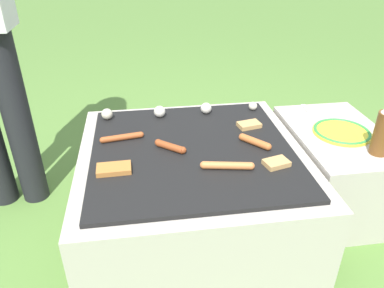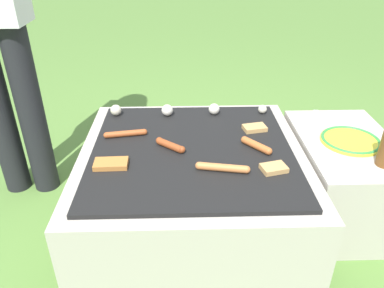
% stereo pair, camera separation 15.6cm
% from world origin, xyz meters
% --- Properties ---
extents(ground_plane, '(14.00, 14.00, 0.00)m').
position_xyz_m(ground_plane, '(0.00, 0.00, 0.00)').
color(ground_plane, '#567F38').
extents(grill, '(0.95, 0.95, 0.39)m').
position_xyz_m(grill, '(0.00, 0.00, 0.19)').
color(grill, '#B2AA9E').
rests_on(grill, ground_plane).
extents(side_ledge, '(0.41, 0.64, 0.39)m').
position_xyz_m(side_ledge, '(0.69, 0.04, 0.19)').
color(side_ledge, '#B2AA9E').
rests_on(side_ledge, ground_plane).
extents(sausage_front_center, '(0.19, 0.05, 0.03)m').
position_xyz_m(sausage_front_center, '(-0.29, 0.11, 0.40)').
color(sausage_front_center, '#A34C23').
rests_on(sausage_front_center, grill).
extents(sausage_front_right, '(0.11, 0.13, 0.03)m').
position_xyz_m(sausage_front_right, '(0.27, -0.01, 0.40)').
color(sausage_front_right, '#B7602D').
rests_on(sausage_front_right, grill).
extents(sausage_mid_left, '(0.21, 0.06, 0.03)m').
position_xyz_m(sausage_mid_left, '(0.11, -0.17, 0.40)').
color(sausage_mid_left, '#C6753D').
rests_on(sausage_mid_left, grill).
extents(sausage_back_left, '(0.13, 0.11, 0.03)m').
position_xyz_m(sausage_back_left, '(-0.09, 0.00, 0.40)').
color(sausage_back_left, '#93421E').
rests_on(sausage_back_left, grill).
extents(bread_slice_right, '(0.11, 0.09, 0.02)m').
position_xyz_m(bread_slice_right, '(0.29, 0.16, 0.40)').
color(bread_slice_right, tan).
rests_on(bread_slice_right, grill).
extents(bread_slice_left, '(0.11, 0.09, 0.02)m').
position_xyz_m(bread_slice_left, '(0.31, -0.18, 0.40)').
color(bread_slice_left, tan).
rests_on(bread_slice_left, grill).
extents(bread_slice_center, '(0.13, 0.08, 0.02)m').
position_xyz_m(bread_slice_center, '(-0.32, -0.13, 0.40)').
color(bread_slice_center, '#B27033').
rests_on(bread_slice_center, grill).
extents(mushroom_row, '(0.77, 0.07, 0.06)m').
position_xyz_m(mushroom_row, '(-0.05, 0.33, 0.41)').
color(mushroom_row, beige).
rests_on(mushroom_row, grill).
extents(plate_colorful, '(0.25, 0.25, 0.02)m').
position_xyz_m(plate_colorful, '(0.69, 0.03, 0.39)').
color(plate_colorful, yellow).
rests_on(plate_colorful, side_ledge).
extents(condiment_bottle, '(0.07, 0.07, 0.22)m').
position_xyz_m(condiment_bottle, '(0.75, -0.15, 0.49)').
color(condiment_bottle, brown).
rests_on(condiment_bottle, side_ledge).
extents(fork_utensil, '(0.03, 0.17, 0.01)m').
position_xyz_m(fork_utensil, '(0.63, 0.28, 0.39)').
color(fork_utensil, silver).
rests_on(fork_utensil, side_ledge).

